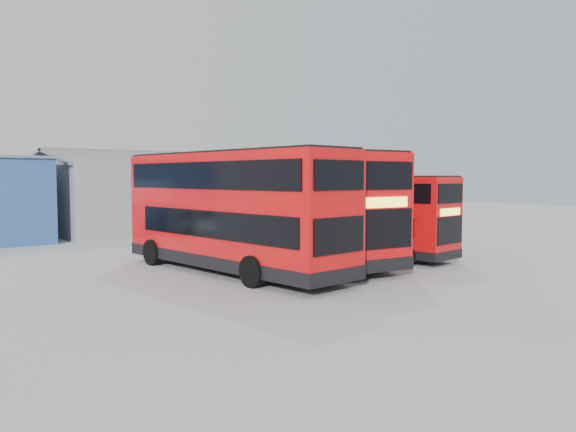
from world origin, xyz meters
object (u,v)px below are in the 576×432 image
at_px(double_decker_left, 232,213).
at_px(double_decker_centre, 302,209).
at_px(double_decker_right, 364,216).
at_px(single_decker_blue, 346,216).
at_px(maintenance_shed, 231,193).

relative_size(double_decker_left, double_decker_centre, 1.00).
bearing_deg(double_decker_right, single_decker_blue, 47.59).
xyz_separation_m(maintenance_shed, double_decker_left, (-13.55, -20.58, -0.14)).
bearing_deg(double_decker_centre, single_decker_blue, 39.54).
distance_m(double_decker_left, double_decker_centre, 4.29).
bearing_deg(double_decker_right, double_decker_left, 174.92).
relative_size(double_decker_centre, double_decker_right, 1.24).
bearing_deg(maintenance_shed, single_decker_blue, -96.33).
bearing_deg(double_decker_right, maintenance_shed, 69.39).
distance_m(maintenance_shed, double_decker_centre, 22.08).
height_order(maintenance_shed, double_decker_centre, maintenance_shed).
bearing_deg(double_decker_right, double_decker_centre, 166.31).
distance_m(double_decker_left, single_decker_blue, 13.00).
height_order(double_decker_centre, single_decker_blue, double_decker_centre).
height_order(double_decker_left, double_decker_centre, double_decker_left).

